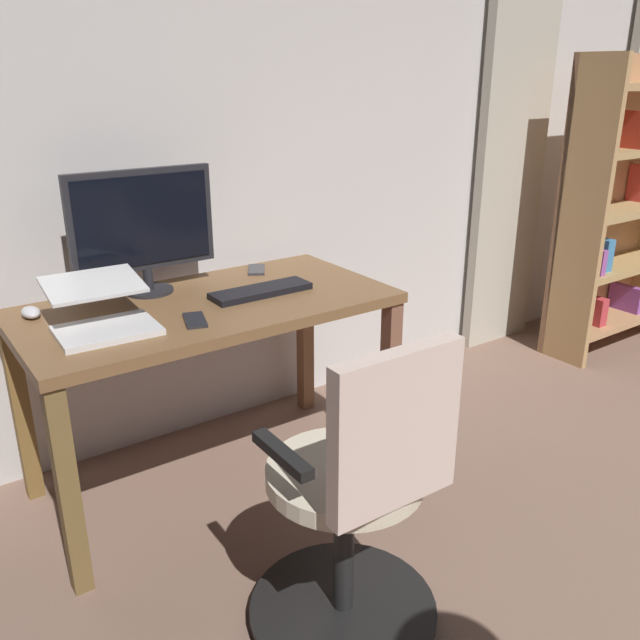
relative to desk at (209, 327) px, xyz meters
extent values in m
cube|color=silver|center=(-1.52, -0.50, 0.77)|extent=(5.41, 0.10, 2.84)
cube|color=beige|center=(-2.09, -0.39, 0.64)|extent=(0.51, 0.06, 2.59)
cube|color=brown|center=(0.00, 0.00, 0.08)|extent=(1.35, 0.69, 0.04)
cube|color=brown|center=(-0.63, 0.31, -0.30)|extent=(0.06, 0.06, 0.72)
cube|color=brown|center=(0.63, 0.31, -0.30)|extent=(0.06, 0.06, 0.72)
cube|color=brown|center=(-0.63, -0.31, -0.30)|extent=(0.06, 0.06, 0.72)
cube|color=brown|center=(0.63, -0.31, -0.30)|extent=(0.06, 0.06, 0.72)
cylinder|color=black|center=(0.03, 0.88, -0.61)|extent=(0.56, 0.56, 0.02)
sphere|color=black|center=(-0.23, 0.89, -0.63)|extent=(0.05, 0.05, 0.05)
sphere|color=black|center=(-0.05, 0.64, -0.63)|extent=(0.05, 0.05, 0.05)
sphere|color=black|center=(0.24, 0.73, -0.63)|extent=(0.05, 0.05, 0.05)
cylinder|color=black|center=(0.03, 0.88, -0.39)|extent=(0.06, 0.06, 0.44)
cylinder|color=beige|center=(0.03, 0.88, -0.15)|extent=(0.44, 0.44, 0.05)
cube|color=beige|center=(0.03, 1.08, 0.08)|extent=(0.37, 0.05, 0.42)
cube|color=black|center=(0.23, 0.88, -0.01)|extent=(0.04, 0.24, 0.03)
cube|color=black|center=(-0.17, 0.88, -0.01)|extent=(0.04, 0.24, 0.03)
cylinder|color=#232328|center=(0.13, -0.23, 0.11)|extent=(0.18, 0.18, 0.01)
cylinder|color=#232328|center=(0.13, -0.23, 0.15)|extent=(0.04, 0.04, 0.08)
cube|color=#232328|center=(0.13, -0.23, 0.38)|extent=(0.55, 0.03, 0.37)
cube|color=black|center=(0.13, -0.21, 0.38)|extent=(0.50, 0.01, 0.33)
cube|color=black|center=(-0.21, 0.04, 0.11)|extent=(0.39, 0.12, 0.02)
cube|color=white|center=(0.40, 0.10, 0.11)|extent=(0.32, 0.24, 0.02)
cube|color=white|center=(0.40, -0.01, 0.24)|extent=(0.32, 0.24, 0.04)
ellipsoid|color=silver|center=(0.57, -0.19, 0.12)|extent=(0.06, 0.10, 0.04)
cube|color=#333338|center=(-0.35, -0.24, 0.11)|extent=(0.13, 0.16, 0.01)
cube|color=#232328|center=(0.13, 0.17, 0.11)|extent=(0.11, 0.16, 0.01)
cube|color=tan|center=(-2.14, 0.06, 0.16)|extent=(0.04, 0.30, 1.64)
cube|color=tan|center=(-2.56, -0.07, 0.16)|extent=(0.87, 0.04, 1.64)
cube|color=tan|center=(-2.56, 0.06, -0.49)|extent=(0.80, 0.30, 0.04)
cube|color=tan|center=(-2.56, 0.06, -0.16)|extent=(0.80, 0.30, 0.04)
cube|color=tan|center=(-2.56, 0.06, 0.16)|extent=(0.80, 0.30, 0.04)
cube|color=tan|center=(-2.56, 0.06, 0.49)|extent=(0.80, 0.30, 0.04)
cube|color=#C43942|center=(-2.36, 0.06, -0.39)|extent=(0.06, 0.20, 0.16)
cube|color=#9D50A4|center=(-2.24, 0.06, -0.07)|extent=(0.04, 0.25, 0.14)
cube|color=red|center=(-2.44, 0.06, 0.60)|extent=(0.07, 0.25, 0.19)
cube|color=purple|center=(-2.72, 0.06, -0.39)|extent=(0.05, 0.20, 0.16)
cube|color=teal|center=(-2.33, 0.06, -0.06)|extent=(0.06, 0.19, 0.18)
camera|label=1|loc=(0.98, 2.12, 0.89)|focal=37.38mm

